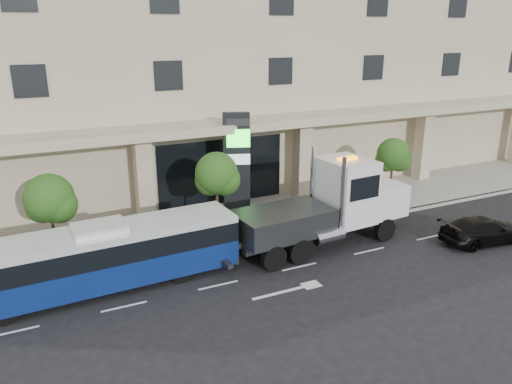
% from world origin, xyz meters
% --- Properties ---
extents(ground, '(120.00, 120.00, 0.00)m').
position_xyz_m(ground, '(0.00, 0.00, 0.00)').
color(ground, black).
rests_on(ground, ground).
extents(sidewalk, '(120.00, 6.00, 0.15)m').
position_xyz_m(sidewalk, '(0.00, 5.00, 0.07)').
color(sidewalk, gray).
rests_on(sidewalk, ground).
extents(curb, '(120.00, 0.30, 0.15)m').
position_xyz_m(curb, '(0.00, 2.00, 0.07)').
color(curb, gray).
rests_on(curb, ground).
extents(convention_center, '(60.00, 17.60, 20.00)m').
position_xyz_m(convention_center, '(-0.00, 15.42, 9.97)').
color(convention_center, tan).
rests_on(convention_center, ground).
extents(tree_left, '(2.27, 2.20, 4.22)m').
position_xyz_m(tree_left, '(-9.97, 3.59, 3.11)').
color(tree_left, '#422B19').
rests_on(tree_left, sidewalk).
extents(tree_mid, '(2.28, 2.20, 4.38)m').
position_xyz_m(tree_mid, '(-1.97, 3.59, 3.26)').
color(tree_mid, '#422B19').
rests_on(tree_mid, sidewalk).
extents(tree_right, '(2.10, 2.00, 4.04)m').
position_xyz_m(tree_right, '(9.53, 3.59, 3.04)').
color(tree_right, '#422B19').
rests_on(tree_right, sidewalk).
extents(city_bus, '(11.57, 2.92, 2.91)m').
position_xyz_m(city_bus, '(-8.41, 0.34, 1.48)').
color(city_bus, black).
rests_on(city_bus, ground).
extents(tow_truck, '(10.68, 3.28, 4.85)m').
position_xyz_m(tow_truck, '(2.70, 0.18, 1.99)').
color(tow_truck, '#2D3033').
rests_on(tow_truck, ground).
extents(black_sedan, '(4.87, 2.47, 1.35)m').
position_xyz_m(black_sedan, '(9.88, -3.18, 0.68)').
color(black_sedan, black).
rests_on(black_sedan, ground).
extents(signage_pylon, '(1.57, 1.02, 5.95)m').
position_xyz_m(signage_pylon, '(0.01, 5.63, 3.17)').
color(signage_pylon, black).
rests_on(signage_pylon, sidewalk).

